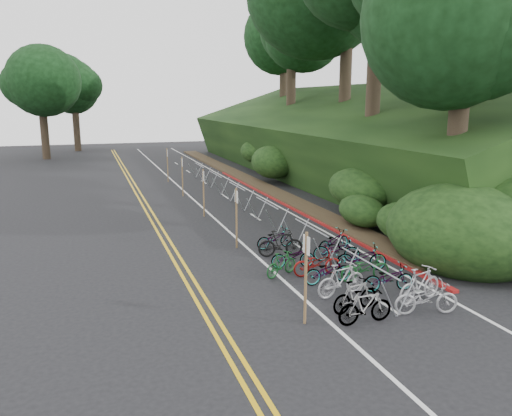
{
  "coord_description": "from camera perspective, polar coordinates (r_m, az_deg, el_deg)",
  "views": [
    {
      "loc": [
        -4.97,
        -13.94,
        5.93
      ],
      "look_at": [
        1.91,
        6.39,
        1.3
      ],
      "focal_mm": 35.0,
      "sensor_mm": 36.0,
      "label": 1
    }
  ],
  "objects": [
    {
      "name": "signposts_rest",
      "position": [
        28.84,
        -7.34,
        3.1
      ],
      "size": [
        0.08,
        18.4,
        2.5
      ],
      "color": "brown",
      "rests_on": "ground"
    },
    {
      "name": "signpost_near",
      "position": [
        13.42,
        5.71,
        -7.31
      ],
      "size": [
        0.08,
        0.4,
        2.57
      ],
      "color": "brown",
      "rests_on": "ground"
    },
    {
      "name": "road_markings",
      "position": [
        25.38,
        -5.42,
        -1.39
      ],
      "size": [
        7.47,
        80.0,
        0.01
      ],
      "color": "gold",
      "rests_on": "ground"
    },
    {
      "name": "bike_racks_rest",
      "position": [
        28.55,
        -2.18,
        1.92
      ],
      "size": [
        1.14,
        23.0,
        1.17
      ],
      "color": "#9599A2",
      "rests_on": "ground"
    },
    {
      "name": "bike_valet",
      "position": [
        17.18,
        10.07,
        -6.54
      ],
      "size": [
        3.25,
        9.2,
        1.1
      ],
      "color": "slate",
      "rests_on": "ground"
    },
    {
      "name": "bike_front",
      "position": [
        17.28,
        2.93,
        -6.4
      ],
      "size": [
        0.97,
        1.47,
        0.86
      ],
      "primitive_type": "imported",
      "rotation": [
        0.0,
        0.0,
        2.0
      ],
      "color": "#144C1E",
      "rests_on": "ground"
    },
    {
      "name": "bike_rack_front",
      "position": [
        15.73,
        12.71,
        -7.02
      ],
      "size": [
        1.12,
        3.32,
        1.12
      ],
      "color": "#9599A2",
      "rests_on": "ground"
    },
    {
      "name": "ground",
      "position": [
        15.94,
        0.87,
        -9.66
      ],
      "size": [
        120.0,
        120.0,
        0.0
      ],
      "primitive_type": "plane",
      "color": "black",
      "rests_on": "ground"
    },
    {
      "name": "red_curb",
      "position": [
        28.66,
        3.59,
        0.31
      ],
      "size": [
        0.25,
        28.0,
        0.1
      ],
      "primitive_type": "cube",
      "color": "maroon",
      "rests_on": "ground"
    },
    {
      "name": "embankment",
      "position": [
        37.69,
        9.87,
        6.87
      ],
      "size": [
        14.3,
        48.14,
        9.11
      ],
      "color": "black",
      "rests_on": "ground"
    },
    {
      "name": "tree_cluster",
      "position": [
        39.29,
        3.77,
        20.52
      ],
      "size": [
        32.62,
        54.18,
        18.68
      ],
      "color": "#2D2319",
      "rests_on": "ground"
    }
  ]
}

